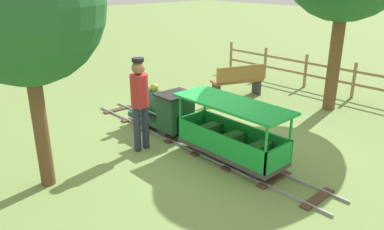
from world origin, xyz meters
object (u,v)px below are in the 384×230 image
locomotive (162,107)px  conductor_person (140,97)px  park_bench (238,81)px  oak_tree_near (23,5)px  passenger_car (231,137)px

locomotive → conductor_person: conductor_person is taller
conductor_person → park_bench: (3.55, 0.87, -0.54)m
conductor_person → park_bench: bearing=13.7°
locomotive → oak_tree_near: bearing=-169.8°
locomotive → park_bench: locomotive is taller
passenger_car → conductor_person: (-0.81, 1.34, 0.53)m
locomotive → passenger_car: bearing=-90.0°
conductor_person → oak_tree_near: 2.32m
locomotive → park_bench: 2.78m
passenger_car → locomotive: bearing=90.0°
park_bench → oak_tree_near: bearing=-170.3°
locomotive → passenger_car: size_ratio=0.72×
passenger_car → conductor_person: size_ratio=1.23×
locomotive → park_bench: bearing=9.2°
locomotive → conductor_person: 1.03m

